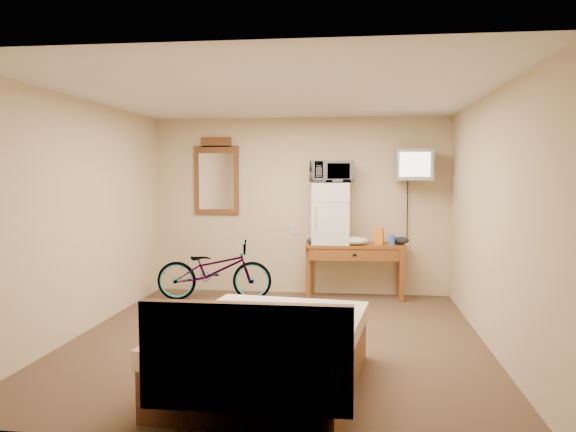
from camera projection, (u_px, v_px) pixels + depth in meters
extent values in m
plane|color=#503928|center=(278.00, 338.00, 5.82)|extent=(4.60, 4.60, 0.00)
plane|color=silver|center=(277.00, 95.00, 5.63)|extent=(4.60, 4.60, 0.00)
cube|color=beige|center=(300.00, 206.00, 8.00)|extent=(4.20, 0.04, 2.50)
cube|color=beige|center=(225.00, 248.00, 3.45)|extent=(4.20, 0.04, 2.50)
cube|color=beige|center=(83.00, 217.00, 5.98)|extent=(0.04, 4.60, 2.50)
cube|color=beige|center=(490.00, 221.00, 5.47)|extent=(0.04, 4.60, 2.50)
cube|color=beige|center=(294.00, 229.00, 8.02)|extent=(0.08, 0.01, 0.13)
cube|color=brown|center=(355.00, 245.00, 7.69)|extent=(1.37, 0.58, 0.04)
cube|color=brown|center=(308.00, 274.00, 7.58)|extent=(0.06, 0.06, 0.71)
cube|color=brown|center=(402.00, 276.00, 7.43)|extent=(0.06, 0.06, 0.71)
cube|color=brown|center=(311.00, 269.00, 8.00)|extent=(0.06, 0.06, 0.71)
cube|color=brown|center=(399.00, 271.00, 7.85)|extent=(0.06, 0.06, 0.71)
cube|color=brown|center=(355.00, 255.00, 7.47)|extent=(1.23, 0.09, 0.16)
cube|color=black|center=(355.00, 255.00, 7.45)|extent=(0.05, 0.02, 0.03)
cube|color=white|center=(331.00, 213.00, 7.71)|extent=(0.52, 0.50, 0.84)
cube|color=gray|center=(330.00, 202.00, 7.45)|extent=(0.51, 0.01, 0.00)
cylinder|color=gray|center=(316.00, 218.00, 7.49)|extent=(0.02, 0.02, 0.30)
imported|color=white|center=(331.00, 172.00, 7.66)|extent=(0.62, 0.51, 0.30)
cube|color=orange|center=(379.00, 236.00, 7.63)|extent=(0.13, 0.10, 0.23)
cylinder|color=#3861C0|center=(392.00, 240.00, 7.52)|extent=(0.08, 0.08, 0.14)
ellipsoid|color=beige|center=(355.00, 241.00, 7.57)|extent=(0.36, 0.28, 0.11)
ellipsoid|color=black|center=(316.00, 241.00, 7.61)|extent=(0.27, 0.20, 0.10)
ellipsoid|color=black|center=(401.00, 240.00, 7.64)|extent=(0.22, 0.18, 0.10)
cube|color=black|center=(411.00, 172.00, 7.76)|extent=(0.14, 0.02, 0.14)
cylinder|color=black|center=(412.00, 172.00, 7.72)|extent=(0.05, 0.30, 0.05)
cube|color=gray|center=(413.00, 165.00, 7.49)|extent=(0.49, 0.41, 0.42)
cube|color=white|center=(415.00, 164.00, 7.29)|extent=(0.40, 0.02, 0.32)
cube|color=black|center=(412.00, 165.00, 7.70)|extent=(0.30, 0.02, 0.26)
cube|color=brown|center=(217.00, 180.00, 8.10)|extent=(0.65, 0.04, 0.98)
cube|color=brown|center=(216.00, 142.00, 8.06)|extent=(0.43, 0.04, 0.14)
cube|color=white|center=(216.00, 181.00, 8.08)|extent=(0.51, 0.01, 0.81)
imported|color=black|center=(214.00, 270.00, 7.58)|extent=(1.60, 0.72, 0.81)
cube|color=brown|center=(269.00, 361.00, 4.50)|extent=(1.57, 1.97, 0.40)
cube|color=#F5E5BE|center=(269.00, 331.00, 4.48)|extent=(1.62, 2.01, 0.14)
cube|color=brown|center=(245.00, 357.00, 3.53)|extent=(1.36, 0.08, 0.70)
ellipsoid|color=beige|center=(209.00, 337.00, 3.87)|extent=(0.57, 0.35, 0.20)
ellipsoid|color=beige|center=(300.00, 340.00, 3.79)|extent=(0.57, 0.35, 0.20)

